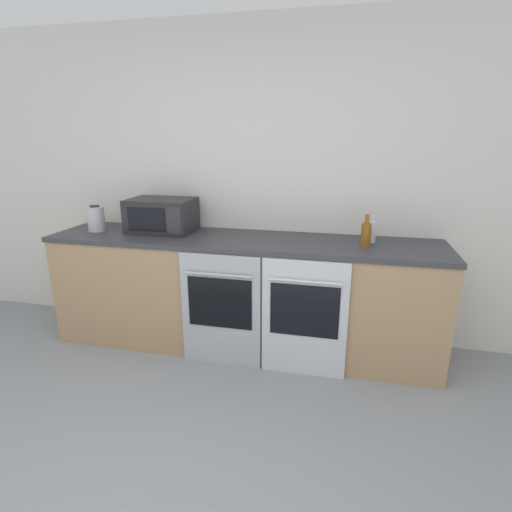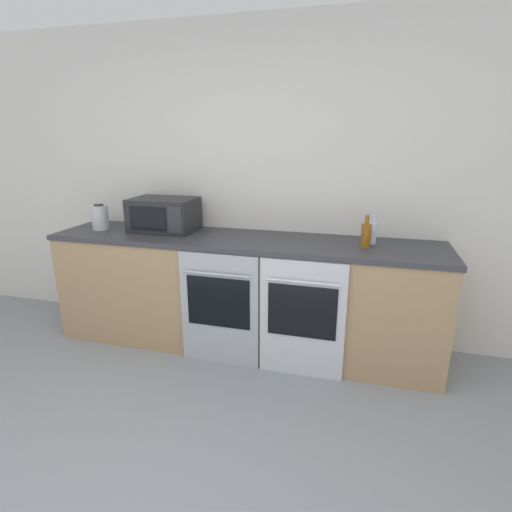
# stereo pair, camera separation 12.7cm
# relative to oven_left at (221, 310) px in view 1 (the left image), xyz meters

# --- Properties ---
(wall_back) EXTENTS (10.00, 0.06, 2.60)m
(wall_back) POSITION_rel_oven_left_xyz_m (0.08, 0.69, 0.85)
(wall_back) COLOR silver
(wall_back) RESTS_ON ground_plane
(counter_back) EXTENTS (3.12, 0.67, 0.93)m
(counter_back) POSITION_rel_oven_left_xyz_m (0.08, 0.34, 0.01)
(counter_back) COLOR tan
(counter_back) RESTS_ON ground_plane
(oven_left) EXTENTS (0.61, 0.06, 0.89)m
(oven_left) POSITION_rel_oven_left_xyz_m (0.00, 0.00, 0.00)
(oven_left) COLOR #A8AAAF
(oven_left) RESTS_ON ground_plane
(oven_right) EXTENTS (0.61, 0.06, 0.89)m
(oven_right) POSITION_rel_oven_left_xyz_m (0.63, 0.00, 0.00)
(oven_right) COLOR silver
(oven_right) RESTS_ON ground_plane
(microwave) EXTENTS (0.53, 0.38, 0.28)m
(microwave) POSITION_rel_oven_left_xyz_m (-0.63, 0.41, 0.62)
(microwave) COLOR #232326
(microwave) RESTS_ON counter_back
(bottle_amber) EXTENTS (0.07, 0.07, 0.23)m
(bottle_amber) POSITION_rel_oven_left_xyz_m (1.02, 0.32, 0.57)
(bottle_amber) COLOR #8C5114
(bottle_amber) RESTS_ON counter_back
(bottle_clear) EXTENTS (0.06, 0.06, 0.22)m
(bottle_clear) POSITION_rel_oven_left_xyz_m (1.07, 0.43, 0.56)
(bottle_clear) COLOR silver
(bottle_clear) RESTS_ON counter_back
(kettle) EXTENTS (0.14, 0.14, 0.22)m
(kettle) POSITION_rel_oven_left_xyz_m (-1.19, 0.31, 0.58)
(kettle) COLOR #B7BABF
(kettle) RESTS_ON counter_back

